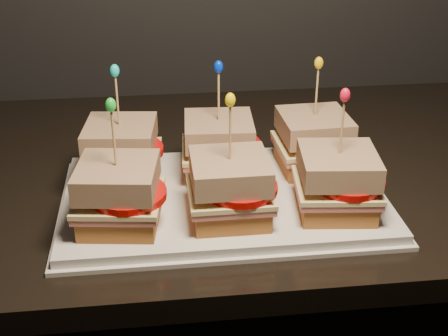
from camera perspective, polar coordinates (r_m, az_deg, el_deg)
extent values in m
cube|color=black|center=(0.95, -5.79, -0.70)|extent=(2.49, 0.63, 0.03)
cube|color=white|center=(0.83, 0.00, -2.81)|extent=(0.42, 0.26, 0.02)
cube|color=white|center=(0.84, 0.00, -3.17)|extent=(0.43, 0.27, 0.01)
cube|color=brown|center=(0.87, -9.22, -0.10)|extent=(0.10, 0.10, 0.03)
cube|color=#CC6960|center=(0.86, -9.30, 0.87)|extent=(0.11, 0.11, 0.01)
cube|color=#F4E094|center=(0.86, -9.33, 1.29)|extent=(0.11, 0.11, 0.01)
cylinder|color=#C00D09|center=(0.85, -8.58, 1.61)|extent=(0.09, 0.09, 0.01)
cube|color=brown|center=(0.85, -9.47, 2.97)|extent=(0.10, 0.10, 0.03)
cylinder|color=tan|center=(0.83, -9.71, 5.83)|extent=(0.00, 0.00, 0.09)
ellipsoid|color=#11C5B5|center=(0.82, -9.96, 8.77)|extent=(0.01, 0.01, 0.02)
cube|color=brown|center=(0.88, -0.46, 0.37)|extent=(0.10, 0.10, 0.03)
cube|color=#CC6960|center=(0.87, -0.47, 1.35)|extent=(0.11, 0.10, 0.01)
cube|color=#F4E094|center=(0.86, -0.47, 1.76)|extent=(0.11, 0.10, 0.01)
cylinder|color=#C00D09|center=(0.86, 0.37, 2.09)|extent=(0.09, 0.09, 0.01)
cube|color=brown|center=(0.85, -0.48, 3.44)|extent=(0.10, 0.10, 0.03)
cylinder|color=tan|center=(0.84, -0.49, 6.31)|extent=(0.00, 0.00, 0.09)
ellipsoid|color=#0228CC|center=(0.82, -0.50, 9.25)|extent=(0.01, 0.01, 0.02)
cube|color=brown|center=(0.90, 8.04, 0.82)|extent=(0.09, 0.09, 0.03)
cube|color=#CC6960|center=(0.89, 8.11, 1.78)|extent=(0.10, 0.10, 0.01)
cube|color=#F4E094|center=(0.89, 8.13, 2.19)|extent=(0.11, 0.10, 0.01)
cylinder|color=#C00D09|center=(0.88, 9.02, 2.50)|extent=(0.09, 0.09, 0.01)
cube|color=brown|center=(0.88, 8.25, 3.83)|extent=(0.10, 0.10, 0.03)
cylinder|color=tan|center=(0.86, 8.45, 6.62)|extent=(0.00, 0.00, 0.09)
ellipsoid|color=#E7B10C|center=(0.84, 8.66, 9.47)|extent=(0.01, 0.01, 0.02)
cube|color=brown|center=(0.77, -9.44, -4.21)|extent=(0.10, 0.10, 0.03)
cube|color=#CC6960|center=(0.76, -9.54, -3.14)|extent=(0.11, 0.11, 0.01)
cube|color=#F4E094|center=(0.76, -9.58, -2.69)|extent=(0.11, 0.11, 0.01)
cylinder|color=#C00D09|center=(0.75, -8.71, -2.37)|extent=(0.09, 0.09, 0.01)
cube|color=brown|center=(0.74, -9.74, -0.83)|extent=(0.10, 0.10, 0.03)
cylinder|color=tan|center=(0.72, -10.02, 2.37)|extent=(0.00, 0.00, 0.09)
ellipsoid|color=green|center=(0.70, -10.31, 5.69)|extent=(0.01, 0.01, 0.02)
cube|color=brown|center=(0.77, 0.53, -3.65)|extent=(0.09, 0.09, 0.03)
cube|color=#CC6960|center=(0.76, 0.53, -2.58)|extent=(0.10, 0.10, 0.01)
cube|color=#F4E094|center=(0.76, 0.54, -2.13)|extent=(0.10, 0.10, 0.01)
cylinder|color=#C00D09|center=(0.75, 1.51, -1.80)|extent=(0.09, 0.09, 0.01)
cube|color=brown|center=(0.75, 0.55, -0.27)|extent=(0.09, 0.09, 0.03)
cylinder|color=tan|center=(0.73, 0.56, 2.93)|extent=(0.00, 0.00, 0.09)
ellipsoid|color=#F7CD02|center=(0.71, 0.58, 6.25)|extent=(0.01, 0.01, 0.02)
cube|color=brown|center=(0.80, 10.12, -3.01)|extent=(0.10, 0.10, 0.03)
cube|color=#CC6960|center=(0.79, 10.22, -1.97)|extent=(0.11, 0.11, 0.01)
cube|color=#F4E094|center=(0.79, 10.26, -1.53)|extent=(0.11, 0.11, 0.01)
cylinder|color=#C00D09|center=(0.78, 11.27, -1.20)|extent=(0.09, 0.09, 0.01)
cube|color=brown|center=(0.77, 10.43, 0.28)|extent=(0.10, 0.10, 0.03)
cylinder|color=tan|center=(0.75, 10.71, 3.37)|extent=(0.00, 0.00, 0.09)
ellipsoid|color=red|center=(0.74, 11.02, 6.58)|extent=(0.01, 0.01, 0.02)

